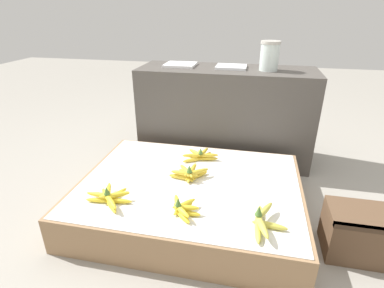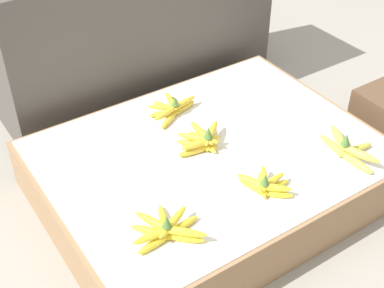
{
  "view_description": "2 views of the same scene",
  "coord_description": "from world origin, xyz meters",
  "px_view_note": "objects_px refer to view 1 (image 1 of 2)",
  "views": [
    {
      "loc": [
        0.32,
        -1.42,
        1.12
      ],
      "look_at": [
        -0.01,
        0.12,
        0.39
      ],
      "focal_mm": 28.0,
      "sensor_mm": 36.0,
      "label": 1
    },
    {
      "loc": [
        -0.92,
        -1.26,
        1.46
      ],
      "look_at": [
        -0.08,
        0.01,
        0.26
      ],
      "focal_mm": 50.0,
      "sensor_mm": 36.0,
      "label": 2
    }
  ],
  "objects_px": {
    "banana_bunch_front_left": "(109,197)",
    "banana_bunch_front_midright": "(262,221)",
    "wooden_crate": "(356,232)",
    "banana_bunch_front_midleft": "(182,208)",
    "banana_bunch_middle_midleft": "(189,174)",
    "foam_tray_white": "(180,65)",
    "glass_jar": "(270,56)",
    "banana_bunch_back_midleft": "(200,155)"
  },
  "relations": [
    {
      "from": "banana_bunch_front_left",
      "to": "foam_tray_white",
      "type": "xyz_separation_m",
      "value": [
        0.11,
        1.08,
        0.48
      ]
    },
    {
      "from": "banana_bunch_front_left",
      "to": "foam_tray_white",
      "type": "relative_size",
      "value": 1.07
    },
    {
      "from": "banana_bunch_front_midright",
      "to": "banana_bunch_middle_midleft",
      "type": "bearing_deg",
      "value": 140.47
    },
    {
      "from": "banana_bunch_front_midright",
      "to": "foam_tray_white",
      "type": "distance_m",
      "value": 1.37
    },
    {
      "from": "banana_bunch_front_midright",
      "to": "glass_jar",
      "type": "bearing_deg",
      "value": 90.25
    },
    {
      "from": "wooden_crate",
      "to": "foam_tray_white",
      "type": "relative_size",
      "value": 1.26
    },
    {
      "from": "banana_bunch_front_midleft",
      "to": "banana_bunch_back_midleft",
      "type": "height_order",
      "value": "banana_bunch_front_midleft"
    },
    {
      "from": "banana_bunch_front_midleft",
      "to": "glass_jar",
      "type": "relative_size",
      "value": 0.91
    },
    {
      "from": "wooden_crate",
      "to": "banana_bunch_back_midleft",
      "type": "xyz_separation_m",
      "value": [
        -0.85,
        0.43,
        0.11
      ]
    },
    {
      "from": "banana_bunch_front_midright",
      "to": "wooden_crate",
      "type": "bearing_deg",
      "value": 19.05
    },
    {
      "from": "banana_bunch_front_midright",
      "to": "banana_bunch_middle_midleft",
      "type": "distance_m",
      "value": 0.53
    },
    {
      "from": "foam_tray_white",
      "to": "wooden_crate",
      "type": "bearing_deg",
      "value": -40.82
    },
    {
      "from": "banana_bunch_middle_midleft",
      "to": "banana_bunch_back_midleft",
      "type": "height_order",
      "value": "banana_bunch_middle_midleft"
    },
    {
      "from": "banana_bunch_front_midleft",
      "to": "wooden_crate",
      "type": "bearing_deg",
      "value": 9.57
    },
    {
      "from": "glass_jar",
      "to": "foam_tray_white",
      "type": "bearing_deg",
      "value": 176.07
    },
    {
      "from": "wooden_crate",
      "to": "banana_bunch_front_midright",
      "type": "relative_size",
      "value": 1.06
    },
    {
      "from": "banana_bunch_back_midleft",
      "to": "banana_bunch_front_midright",
      "type": "bearing_deg",
      "value": -56.14
    },
    {
      "from": "banana_bunch_front_left",
      "to": "banana_bunch_front_midright",
      "type": "relative_size",
      "value": 0.9
    },
    {
      "from": "banana_bunch_middle_midleft",
      "to": "banana_bunch_back_midleft",
      "type": "distance_m",
      "value": 0.25
    },
    {
      "from": "banana_bunch_front_midleft",
      "to": "glass_jar",
      "type": "bearing_deg",
      "value": 70.59
    },
    {
      "from": "banana_bunch_front_left",
      "to": "banana_bunch_front_midleft",
      "type": "height_order",
      "value": "banana_bunch_front_left"
    },
    {
      "from": "banana_bunch_front_left",
      "to": "glass_jar",
      "type": "bearing_deg",
      "value": 54.0
    },
    {
      "from": "banana_bunch_front_left",
      "to": "foam_tray_white",
      "type": "distance_m",
      "value": 1.19
    },
    {
      "from": "wooden_crate",
      "to": "glass_jar",
      "type": "xyz_separation_m",
      "value": [
        -0.46,
        0.91,
        0.69
      ]
    },
    {
      "from": "banana_bunch_back_midleft",
      "to": "foam_tray_white",
      "type": "xyz_separation_m",
      "value": [
        -0.26,
        0.52,
        0.48
      ]
    },
    {
      "from": "banana_bunch_front_left",
      "to": "glass_jar",
      "type": "xyz_separation_m",
      "value": [
        0.75,
        1.04,
        0.57
      ]
    },
    {
      "from": "wooden_crate",
      "to": "banana_bunch_front_midright",
      "type": "bearing_deg",
      "value": -160.95
    },
    {
      "from": "foam_tray_white",
      "to": "glass_jar",
      "type": "bearing_deg",
      "value": -3.93
    },
    {
      "from": "wooden_crate",
      "to": "foam_tray_white",
      "type": "bearing_deg",
      "value": 139.18
    },
    {
      "from": "banana_bunch_middle_midleft",
      "to": "glass_jar",
      "type": "bearing_deg",
      "value": 60.81
    },
    {
      "from": "wooden_crate",
      "to": "banana_bunch_middle_midleft",
      "type": "xyz_separation_m",
      "value": [
        -0.87,
        0.18,
        0.12
      ]
    },
    {
      "from": "banana_bunch_back_midleft",
      "to": "glass_jar",
      "type": "relative_size",
      "value": 1.17
    },
    {
      "from": "glass_jar",
      "to": "foam_tray_white",
      "type": "distance_m",
      "value": 0.65
    },
    {
      "from": "glass_jar",
      "to": "foam_tray_white",
      "type": "relative_size",
      "value": 0.88
    },
    {
      "from": "banana_bunch_front_left",
      "to": "banana_bunch_middle_midleft",
      "type": "relative_size",
      "value": 1.05
    },
    {
      "from": "wooden_crate",
      "to": "banana_bunch_front_midleft",
      "type": "distance_m",
      "value": 0.85
    },
    {
      "from": "wooden_crate",
      "to": "banana_bunch_front_midleft",
      "type": "bearing_deg",
      "value": -170.43
    },
    {
      "from": "banana_bunch_front_midleft",
      "to": "glass_jar",
      "type": "distance_m",
      "value": 1.25
    },
    {
      "from": "glass_jar",
      "to": "banana_bunch_front_midleft",
      "type": "bearing_deg",
      "value": -109.41
    },
    {
      "from": "banana_bunch_middle_midleft",
      "to": "wooden_crate",
      "type": "bearing_deg",
      "value": -11.86
    },
    {
      "from": "wooden_crate",
      "to": "banana_bunch_front_midleft",
      "type": "relative_size",
      "value": 1.58
    },
    {
      "from": "wooden_crate",
      "to": "foam_tray_white",
      "type": "xyz_separation_m",
      "value": [
        -1.11,
        0.96,
        0.59
      ]
    }
  ]
}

